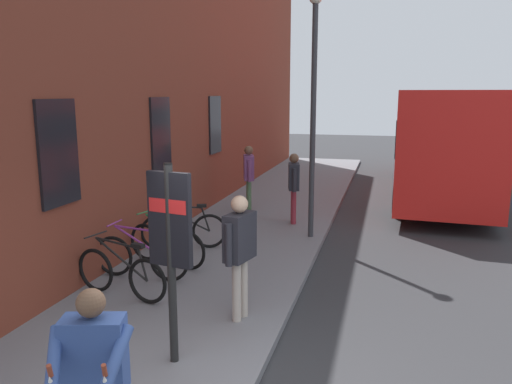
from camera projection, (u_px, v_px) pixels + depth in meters
name	position (u px, v px, depth m)	size (l,w,h in m)	color
ground	(369.00, 251.00, 10.63)	(60.00, 60.00, 0.00)	#2D2D30
sidewalk_pavement	(266.00, 217.00, 13.21)	(24.00, 3.50, 0.12)	slate
station_facade	(203.00, 54.00, 13.84)	(22.00, 0.65, 8.66)	brown
bicycle_mid_rack	(121.00, 274.00, 7.82)	(0.55, 1.74, 0.97)	black
bicycle_under_window	(141.00, 257.00, 8.63)	(0.48, 1.77, 0.97)	black
bicycle_beside_lamp	(167.00, 245.00, 9.33)	(0.62, 1.72, 0.97)	black
bicycle_nearest_sign	(184.00, 230.00, 10.31)	(0.72, 1.69, 0.97)	black
transit_info_sign	(170.00, 232.00, 5.72)	(0.18, 0.56, 2.40)	black
city_bus	(444.00, 136.00, 16.12)	(10.63, 3.12, 3.35)	red
pedestrian_near_bus	(240.00, 245.00, 6.95)	(0.66, 0.38, 1.79)	#B2A599
pedestrian_crossing_street	(249.00, 172.00, 13.41)	(0.64, 0.41, 1.79)	#4C724C
pedestrian_by_facade	(294.00, 181.00, 12.20)	(0.64, 0.36, 1.73)	maroon
tourist_with_hotdogs	(94.00, 368.00, 3.91)	(0.68, 0.67, 1.70)	#B2A599
street_lamp	(314.00, 96.00, 10.65)	(0.28, 0.28, 5.23)	#333338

